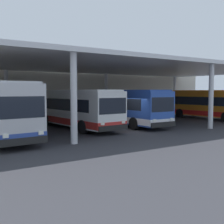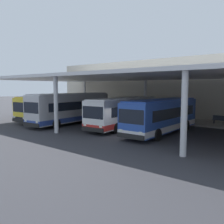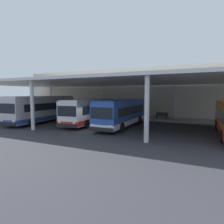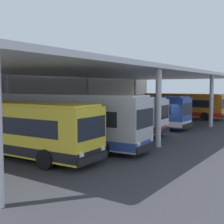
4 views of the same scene
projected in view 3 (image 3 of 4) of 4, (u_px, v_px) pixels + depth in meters
name	position (u px, v px, depth m)	size (l,w,h in m)	color
ground_plane	(95.00, 131.00, 20.02)	(200.00, 200.00, 0.00)	#333338
platform_kerb	(132.00, 118.00, 30.60)	(42.00, 4.50, 0.18)	#A39E93
station_building_facade	(139.00, 92.00, 33.15)	(48.00, 1.60, 8.31)	beige
canopy_shelter	(116.00, 83.00, 24.49)	(40.00, 17.00, 5.55)	silver
bus_nearest_bay	(27.00, 109.00, 28.17)	(3.05, 10.63, 3.17)	yellow
bus_second_bay	(43.00, 109.00, 26.14)	(3.25, 11.47, 3.57)	#B7B7BC
bus_middle_bay	(90.00, 111.00, 24.65)	(3.22, 10.67, 3.17)	white
bus_far_bay	(122.00, 113.00, 22.37)	(2.78, 10.55, 3.17)	#284CA8
bench_waiting	(162.00, 115.00, 28.62)	(1.80, 0.45, 0.92)	#383D47
trash_bin	(140.00, 114.00, 30.16)	(0.52, 0.52, 0.98)	maroon
banner_sign	(134.00, 106.00, 29.44)	(0.70, 0.12, 3.20)	#B2B2B7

